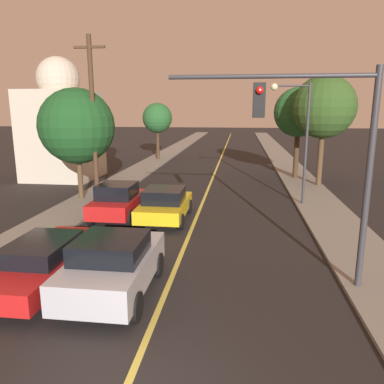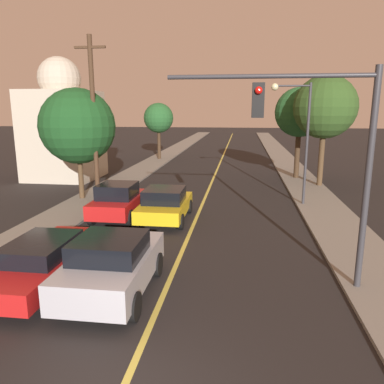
{
  "view_description": "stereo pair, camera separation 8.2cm",
  "coord_description": "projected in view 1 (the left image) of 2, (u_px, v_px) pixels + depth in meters",
  "views": [
    {
      "loc": [
        1.95,
        -5.15,
        5.0
      ],
      "look_at": [
        0.0,
        10.03,
        1.6
      ],
      "focal_mm": 35.0,
      "sensor_mm": 36.0,
      "label": 1
    },
    {
      "loc": [
        2.03,
        -5.14,
        5.0
      ],
      "look_at": [
        0.0,
        10.03,
        1.6
      ],
      "focal_mm": 35.0,
      "sensor_mm": 36.0,
      "label": 2
    }
  ],
  "objects": [
    {
      "name": "car_near_lane_front",
      "position": [
        113.0,
        265.0,
        10.16
      ],
      "size": [
        2.12,
        4.04,
        1.68
      ],
      "color": "#A5A8B2",
      "rests_on": "ground"
    },
    {
      "name": "traffic_signal_mast",
      "position": [
        321.0,
        139.0,
        9.87
      ],
      "size": [
        5.45,
        0.42,
        5.96
      ],
      "color": "#333338",
      "rests_on": "ground"
    },
    {
      "name": "sidewalk_right",
      "position": [
        279.0,
        156.0,
        40.39
      ],
      "size": [
        2.5,
        80.0,
        0.12
      ],
      "color": "gray",
      "rests_on": "ground"
    },
    {
      "name": "tree_left_near",
      "position": [
        77.0,
        126.0,
        20.13
      ],
      "size": [
        4.06,
        4.06,
        6.01
      ],
      "color": "#4C3823",
      "rests_on": "ground"
    },
    {
      "name": "road_surface",
      "position": [
        222.0,
        155.0,
        41.17
      ],
      "size": [
        9.92,
        80.0,
        0.01
      ],
      "color": "black",
      "rests_on": "ground"
    },
    {
      "name": "car_outer_lane_front",
      "position": [
        46.0,
        260.0,
        10.85
      ],
      "size": [
        1.92,
        4.96,
        1.37
      ],
      "color": "red",
      "rests_on": "ground"
    },
    {
      "name": "utility_pole_left",
      "position": [
        93.0,
        119.0,
        19.15
      ],
      "size": [
        1.6,
        0.24,
        8.46
      ],
      "color": "#422D1E",
      "rests_on": "ground"
    },
    {
      "name": "car_near_lane_second",
      "position": [
        165.0,
        204.0,
        17.06
      ],
      "size": [
        2.08,
        4.13,
        1.51
      ],
      "color": "gold",
      "rests_on": "ground"
    },
    {
      "name": "tree_left_far",
      "position": [
        157.0,
        118.0,
        36.7
      ],
      "size": [
        2.9,
        2.9,
        5.48
      ],
      "color": "#3D2B1C",
      "rests_on": "ground"
    },
    {
      "name": "sidewalk_left",
      "position": [
        167.0,
        154.0,
        41.93
      ],
      "size": [
        2.5,
        80.0,
        0.12
      ],
      "color": "gray",
      "rests_on": "ground"
    },
    {
      "name": "domed_building_left",
      "position": [
        62.0,
        127.0,
        26.86
      ],
      "size": [
        4.7,
        4.7,
        8.58
      ],
      "color": "#BCB29E",
      "rests_on": "ground"
    },
    {
      "name": "tree_right_near",
      "position": [
        324.0,
        107.0,
        23.52
      ],
      "size": [
        3.96,
        3.96,
        6.99
      ],
      "color": "#4C3823",
      "rests_on": "ground"
    },
    {
      "name": "car_outer_lane_second",
      "position": [
        118.0,
        201.0,
        17.28
      ],
      "size": [
        1.94,
        3.85,
        1.68
      ],
      "color": "red",
      "rests_on": "ground"
    },
    {
      "name": "tree_right_far",
      "position": [
        299.0,
        113.0,
        26.32
      ],
      "size": [
        3.48,
        3.48,
        6.41
      ],
      "color": "#3D2B1C",
      "rests_on": "ground"
    },
    {
      "name": "streetlamp_right",
      "position": [
        297.0,
        126.0,
        18.99
      ],
      "size": [
        1.99,
        0.36,
        6.16
      ],
      "color": "#333338",
      "rests_on": "ground"
    }
  ]
}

